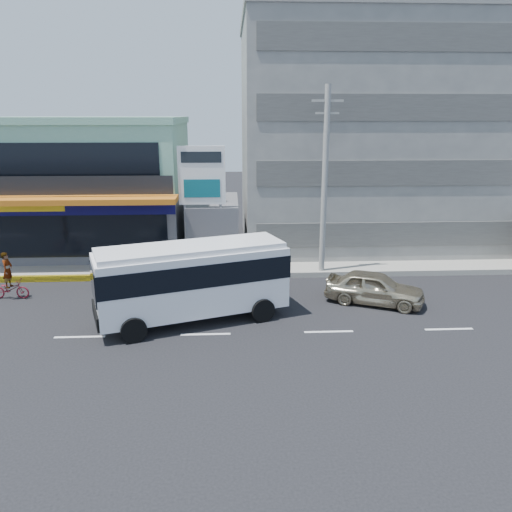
{
  "coord_description": "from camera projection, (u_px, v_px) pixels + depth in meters",
  "views": [
    {
      "loc": [
        1.1,
        -18.52,
        8.5
      ],
      "look_at": [
        2.22,
        3.72,
        2.2
      ],
      "focal_mm": 35.0,
      "sensor_mm": 36.0,
      "label": 1
    }
  ],
  "objects": [
    {
      "name": "motorcycle_rider",
      "position": [
        9.0,
        283.0,
        23.8
      ],
      "size": [
        1.82,
        0.72,
        2.3
      ],
      "color": "#5C0D19",
      "rests_on": "ground"
    },
    {
      "name": "utility_pole_near",
      "position": [
        325.0,
        182.0,
        26.06
      ],
      "size": [
        1.6,
        0.3,
        10.0
      ],
      "color": "#999993",
      "rests_on": "ground"
    },
    {
      "name": "sidewalk",
      "position": [
        298.0,
        262.0,
        29.39
      ],
      "size": [
        70.0,
        5.0,
        0.3
      ],
      "primitive_type": "cube",
      "color": "gray",
      "rests_on": "ground"
    },
    {
      "name": "billboard",
      "position": [
        202.0,
        182.0,
        27.53
      ],
      "size": [
        2.6,
        0.18,
        6.9
      ],
      "color": "gray",
      "rests_on": "ground"
    },
    {
      "name": "ground",
      "position": [
        206.0,
        334.0,
        20.06
      ],
      "size": [
        120.0,
        120.0,
        0.0
      ],
      "primitive_type": "plane",
      "color": "black",
      "rests_on": "ground"
    },
    {
      "name": "minibus",
      "position": [
        192.0,
        276.0,
        20.93
      ],
      "size": [
        8.34,
        5.01,
        3.33
      ],
      "color": "white",
      "rests_on": "ground"
    },
    {
      "name": "satellite_dish",
      "position": [
        213.0,
        201.0,
        29.66
      ],
      "size": [
        1.5,
        1.5,
        0.15
      ],
      "primitive_type": "cylinder",
      "color": "slate",
      "rests_on": "gap_structure"
    },
    {
      "name": "shop_building",
      "position": [
        89.0,
        188.0,
        31.99
      ],
      "size": [
        12.4,
        11.7,
        8.0
      ],
      "color": "#4B4A50",
      "rests_on": "ground"
    },
    {
      "name": "gap_structure",
      "position": [
        214.0,
        227.0,
        31.11
      ],
      "size": [
        3.0,
        6.0,
        3.5
      ],
      "primitive_type": "cube",
      "color": "#4B4A50",
      "rests_on": "ground"
    },
    {
      "name": "sedan",
      "position": [
        375.0,
        288.0,
        23.19
      ],
      "size": [
        4.86,
        3.5,
        1.54
      ],
      "primitive_type": "imported",
      "rotation": [
        0.0,
        0.0,
        1.15
      ],
      "color": "#BEB091",
      "rests_on": "ground"
    },
    {
      "name": "concrete_building",
      "position": [
        365.0,
        139.0,
        33.05
      ],
      "size": [
        16.0,
        12.0,
        14.0
      ],
      "primitive_type": "cube",
      "color": "gray",
      "rests_on": "ground"
    }
  ]
}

